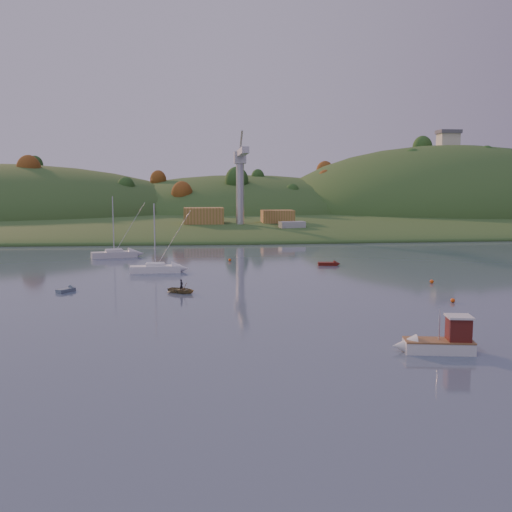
{
  "coord_description": "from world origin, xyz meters",
  "views": [
    {
      "loc": [
        -10.08,
        -37.05,
        13.05
      ],
      "look_at": [
        -2.28,
        37.32,
        3.92
      ],
      "focal_mm": 40.0,
      "sensor_mm": 36.0,
      "label": 1
    }
  ],
  "objects": [
    {
      "name": "sailboat_far",
      "position": [
        -16.4,
        50.19,
        0.7
      ],
      "size": [
        7.7,
        2.71,
        10.52
      ],
      "rotation": [
        0.0,
        0.0,
        0.06
      ],
      "color": "white",
      "rests_on": "ground"
    },
    {
      "name": "wharf",
      "position": [
        5.0,
        122.0,
        1.2
      ],
      "size": [
        42.0,
        16.0,
        2.4
      ],
      "primitive_type": "cube",
      "color": "slate",
      "rests_on": "ground"
    },
    {
      "name": "sailboat_near",
      "position": [
        -25.26,
        69.58,
        0.73
      ],
      "size": [
        8.5,
        4.63,
        11.29
      ],
      "rotation": [
        0.0,
        0.0,
        0.29
      ],
      "color": "silver",
      "rests_on": "ground"
    },
    {
      "name": "work_vessel",
      "position": [
        15.0,
        110.92,
        1.4
      ],
      "size": [
        15.97,
        7.74,
        3.94
      ],
      "rotation": [
        0.0,
        0.0,
        0.15
      ],
      "color": "slate",
      "rests_on": "ground"
    },
    {
      "name": "buoy_1",
      "position": [
        21.63,
        36.37,
        0.25
      ],
      "size": [
        0.5,
        0.5,
        0.5
      ],
      "primitive_type": "sphere",
      "color": "#E84D0C",
      "rests_on": "ground"
    },
    {
      "name": "hill_right",
      "position": [
        95.0,
        195.0,
        0.0
      ],
      "size": [
        150.0,
        130.0,
        60.0
      ],
      "primitive_type": "ellipsoid",
      "color": "#2A461C",
      "rests_on": "ground"
    },
    {
      "name": "canoe",
      "position": [
        -12.0,
        32.82,
        0.38
      ],
      "size": [
        4.51,
        4.22,
        0.76
      ],
      "primitive_type": "imported",
      "rotation": [
        0.0,
        0.0,
        0.98
      ],
      "color": "olive",
      "rests_on": "ground"
    },
    {
      "name": "ground",
      "position": [
        0.0,
        0.0,
        0.0
      ],
      "size": [
        500.0,
        500.0,
        0.0
      ],
      "primitive_type": "plane",
      "color": "#324153",
      "rests_on": "ground"
    },
    {
      "name": "hillside_trees",
      "position": [
        0.0,
        185.0,
        0.0
      ],
      "size": [
        280.0,
        50.0,
        32.0
      ],
      "primitive_type": null,
      "color": "#1E3F16",
      "rests_on": "ground"
    },
    {
      "name": "red_tender",
      "position": [
        12.32,
        55.16,
        0.26
      ],
      "size": [
        3.85,
        1.73,
        1.27
      ],
      "rotation": [
        0.0,
        0.0,
        -0.13
      ],
      "color": "#51120B",
      "rests_on": "ground"
    },
    {
      "name": "hill_center",
      "position": [
        10.0,
        210.0,
        0.0
      ],
      "size": [
        140.0,
        120.0,
        36.0
      ],
      "primitive_type": "ellipsoid",
      "color": "#2A461C",
      "rests_on": "ground"
    },
    {
      "name": "shed_west",
      "position": [
        -8.0,
        123.0,
        4.8
      ],
      "size": [
        11.0,
        8.0,
        4.8
      ],
      "primitive_type": "cube",
      "color": "olive",
      "rests_on": "wharf"
    },
    {
      "name": "buoy_0",
      "position": [
        18.69,
        23.62,
        0.25
      ],
      "size": [
        0.5,
        0.5,
        0.5
      ],
      "primitive_type": "sphere",
      "color": "#E84D0C",
      "rests_on": "ground"
    },
    {
      "name": "buoy_3",
      "position": [
        -4.32,
        62.06,
        0.25
      ],
      "size": [
        0.5,
        0.5,
        0.5
      ],
      "primitive_type": "sphere",
      "color": "#E84D0C",
      "rests_on": "ground"
    },
    {
      "name": "grey_dinghy",
      "position": [
        -26.07,
        35.47,
        0.21
      ],
      "size": [
        2.47,
        2.81,
        1.03
      ],
      "rotation": [
        0.0,
        0.0,
        0.92
      ],
      "color": "slate",
      "rests_on": "ground"
    },
    {
      "name": "hilltop_house",
      "position": [
        95.0,
        195.0,
        33.4
      ],
      "size": [
        9.0,
        7.0,
        6.45
      ],
      "color": "beige",
      "rests_on": "hill_right"
    },
    {
      "name": "shed_east",
      "position": [
        13.0,
        124.0,
        4.4
      ],
      "size": [
        9.0,
        7.0,
        4.0
      ],
      "primitive_type": "cube",
      "color": "olive",
      "rests_on": "wharf"
    },
    {
      "name": "dock_crane",
      "position": [
        2.0,
        118.39,
        17.17
      ],
      "size": [
        3.2,
        28.0,
        20.3
      ],
      "color": "#B7B7BC",
      "rests_on": "wharf"
    },
    {
      "name": "shore_slope",
      "position": [
        0.0,
        165.0,
        0.0
      ],
      "size": [
        640.0,
        150.0,
        7.0
      ],
      "primitive_type": "ellipsoid",
      "color": "#2A461C",
      "rests_on": "ground"
    },
    {
      "name": "fishing_boat",
      "position": [
        8.44,
        5.07,
        0.88
      ],
      "size": [
        6.51,
        3.01,
        4.0
      ],
      "rotation": [
        0.0,
        0.0,
        2.97
      ],
      "color": "silver",
      "rests_on": "ground"
    },
    {
      "name": "far_shore",
      "position": [
        0.0,
        230.0,
        0.0
      ],
      "size": [
        620.0,
        220.0,
        1.5
      ],
      "primitive_type": "cube",
      "color": "#2A461C",
      "rests_on": "ground"
    },
    {
      "name": "paddler",
      "position": [
        -12.0,
        32.82,
        0.72
      ],
      "size": [
        0.58,
        0.63,
        1.45
      ],
      "primitive_type": "imported",
      "rotation": [
        0.0,
        0.0,
        0.98
      ],
      "color": "black",
      "rests_on": "ground"
    }
  ]
}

